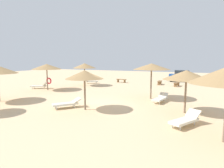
{
  "coord_description": "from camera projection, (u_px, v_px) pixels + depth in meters",
  "views": [
    {
      "loc": [
        6.61,
        -11.59,
        3.29
      ],
      "look_at": [
        0.0,
        3.0,
        1.2
      ],
      "focal_mm": 30.14,
      "sensor_mm": 36.0,
      "label": 1
    }
  ],
  "objects": [
    {
      "name": "parasol_0",
      "position": [
        85.0,
        75.0,
        12.11
      ],
      "size": [
        2.49,
        2.49,
        2.61
      ],
      "color": "#75604C",
      "rests_on": "ground"
    },
    {
      "name": "lounger_4",
      "position": [
        186.0,
        120.0,
        9.36
      ],
      "size": [
        1.5,
        1.96,
        0.71
      ],
      "color": "silver",
      "rests_on": "ground"
    },
    {
      "name": "lounger_3",
      "position": [
        40.0,
        86.0,
        21.4
      ],
      "size": [
        1.96,
        1.34,
        0.79
      ],
      "color": "silver",
      "rests_on": "ground"
    },
    {
      "name": "lounger_1",
      "position": [
        91.0,
        81.0,
        26.07
      ],
      "size": [
        1.93,
        1.61,
        0.68
      ],
      "color": "silver",
      "rests_on": "ground"
    },
    {
      "name": "parked_car",
      "position": [
        183.0,
        76.0,
        27.94
      ],
      "size": [
        4.17,
        2.36,
        1.72
      ],
      "color": "#194C9E",
      "rests_on": "ground"
    },
    {
      "name": "bench_1",
      "position": [
        121.0,
        80.0,
        27.03
      ],
      "size": [
        1.55,
        0.65,
        0.49
      ],
      "color": "brown",
      "rests_on": "ground"
    },
    {
      "name": "parasol_6",
      "position": [
        186.0,
        75.0,
        11.36
      ],
      "size": [
        2.8,
        2.8,
        2.65
      ],
      "color": "#75604C",
      "rests_on": "ground"
    },
    {
      "name": "parasol_2",
      "position": [
        152.0,
        67.0,
        15.56
      ],
      "size": [
        3.06,
        3.06,
        2.97
      ],
      "color": "#75604C",
      "rests_on": "ground"
    },
    {
      "name": "lounger_0",
      "position": [
        67.0,
        103.0,
        12.87
      ],
      "size": [
        1.72,
        1.88,
        0.64
      ],
      "color": "silver",
      "rests_on": "ground"
    },
    {
      "name": "parasol_3",
      "position": [
        47.0,
        67.0,
        20.14
      ],
      "size": [
        3.17,
        3.17,
        2.82
      ],
      "color": "#75604C",
      "rests_on": "ground"
    },
    {
      "name": "parasol_1",
      "position": [
        84.0,
        66.0,
        23.52
      ],
      "size": [
        2.92,
        2.92,
        2.83
      ],
      "color": "#75604C",
      "rests_on": "ground"
    },
    {
      "name": "bench_2",
      "position": [
        160.0,
        82.0,
        24.77
      ],
      "size": [
        0.47,
        1.52,
        0.49
      ],
      "color": "brown",
      "rests_on": "ground"
    },
    {
      "name": "bench_0",
      "position": [
        177.0,
        84.0,
        23.17
      ],
      "size": [
        0.63,
        1.54,
        0.49
      ],
      "color": "brown",
      "rests_on": "ground"
    },
    {
      "name": "ground_plane",
      "position": [
        95.0,
        105.0,
        13.6
      ],
      "size": [
        80.0,
        80.0,
        0.0
      ],
      "primitive_type": "plane",
      "color": "#DBBA8C"
    },
    {
      "name": "lounger_2",
      "position": [
        160.0,
        98.0,
        14.58
      ],
      "size": [
        1.0,
        2.0,
        0.65
      ],
      "color": "silver",
      "rests_on": "ground"
    }
  ]
}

